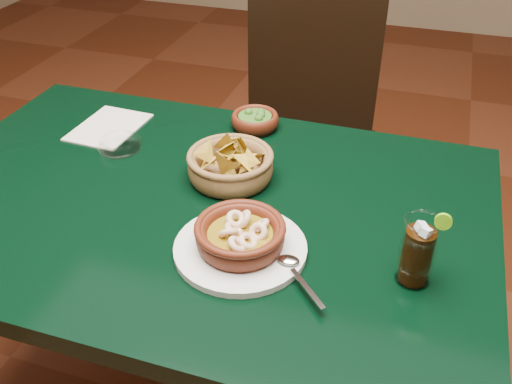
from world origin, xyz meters
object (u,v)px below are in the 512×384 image
(dining_table, at_px, (197,236))
(shrimp_plate, at_px, (241,238))
(dining_chair, at_px, (303,135))
(cola_drink, at_px, (418,252))
(chip_basket, at_px, (231,165))

(dining_table, height_order, shrimp_plate, shrimp_plate)
(dining_chair, height_order, cola_drink, dining_chair)
(dining_table, bearing_deg, shrimp_plate, -40.83)
(dining_chair, height_order, shrimp_plate, dining_chair)
(shrimp_plate, bearing_deg, cola_drink, 3.93)
(dining_table, xyz_separation_m, shrimp_plate, (0.15, -0.13, 0.13))
(dining_table, xyz_separation_m, cola_drink, (0.45, -0.10, 0.16))
(chip_basket, relative_size, cola_drink, 1.48)
(dining_chair, xyz_separation_m, chip_basket, (-0.01, -0.62, 0.25))
(shrimp_plate, xyz_separation_m, chip_basket, (-0.10, 0.22, 0.00))
(shrimp_plate, distance_m, cola_drink, 0.30)
(shrimp_plate, distance_m, chip_basket, 0.24)
(shrimp_plate, bearing_deg, dining_chair, 95.69)
(dining_chair, bearing_deg, shrimp_plate, -84.31)
(chip_basket, distance_m, cola_drink, 0.45)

